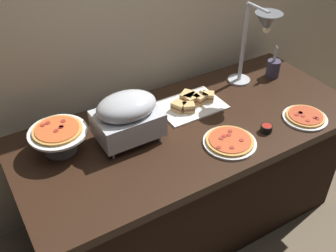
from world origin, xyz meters
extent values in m
plane|color=brown|center=(0.00, 0.00, 0.00)|extent=(8.00, 8.00, 0.00)
cube|color=#C6B593|center=(0.00, 0.50, 1.20)|extent=(4.40, 0.04, 2.40)
cube|color=black|center=(0.00, 0.00, 0.73)|extent=(1.90, 0.84, 0.05)
cube|color=black|center=(0.00, 0.00, 0.35)|extent=(1.75, 0.74, 0.71)
cylinder|color=#B7BABF|center=(-0.47, -0.03, 0.78)|extent=(0.01, 0.01, 0.04)
cylinder|color=#B7BABF|center=(-0.21, -0.03, 0.78)|extent=(0.01, 0.01, 0.04)
cylinder|color=#B7BABF|center=(-0.47, 0.16, 0.78)|extent=(0.01, 0.01, 0.04)
cylinder|color=#B7BABF|center=(-0.21, 0.16, 0.78)|extent=(0.01, 0.01, 0.04)
cube|color=#B7BABF|center=(-0.34, 0.06, 0.86)|extent=(0.32, 0.23, 0.13)
ellipsoid|color=#B7BABF|center=(-0.34, 0.06, 0.96)|extent=(0.31, 0.22, 0.12)
cylinder|color=#B7BABF|center=(0.52, 0.23, 0.77)|extent=(0.14, 0.14, 0.01)
cylinder|color=#B7BABF|center=(0.52, 0.23, 1.01)|extent=(0.02, 0.02, 0.49)
cylinder|color=#B7BABF|center=(0.52, 0.15, 1.26)|extent=(0.02, 0.17, 0.02)
cone|color=#595B60|center=(0.52, 0.07, 1.21)|extent=(0.15, 0.15, 0.10)
sphere|color=#F9EAB2|center=(0.52, 0.07, 1.17)|extent=(0.04, 0.04, 0.04)
cylinder|color=white|center=(0.56, -0.27, 0.77)|extent=(0.24, 0.24, 0.01)
cylinder|color=#C68E42|center=(0.56, -0.27, 0.78)|extent=(0.21, 0.21, 0.01)
cylinder|color=#AD3D1E|center=(0.56, -0.27, 0.79)|extent=(0.18, 0.18, 0.00)
cylinder|color=maroon|center=(0.54, -0.28, 0.79)|extent=(0.02, 0.02, 0.00)
cylinder|color=maroon|center=(0.55, -0.25, 0.79)|extent=(0.02, 0.02, 0.00)
cylinder|color=maroon|center=(0.52, -0.25, 0.79)|extent=(0.02, 0.02, 0.00)
cylinder|color=maroon|center=(0.53, -0.32, 0.79)|extent=(0.02, 0.02, 0.00)
cylinder|color=maroon|center=(0.55, -0.25, 0.79)|extent=(0.02, 0.02, 0.00)
cylinder|color=maroon|center=(0.59, -0.32, 0.79)|extent=(0.02, 0.02, 0.00)
cylinder|color=maroon|center=(0.59, -0.33, 0.79)|extent=(0.02, 0.02, 0.00)
cylinder|color=white|center=(0.08, -0.23, 0.77)|extent=(0.27, 0.27, 0.01)
cylinder|color=#C68E42|center=(0.08, -0.23, 0.78)|extent=(0.24, 0.24, 0.01)
cylinder|color=#B74723|center=(0.08, -0.23, 0.79)|extent=(0.21, 0.21, 0.00)
cylinder|color=maroon|center=(0.12, -0.27, 0.79)|extent=(0.02, 0.02, 0.00)
cylinder|color=maroon|center=(0.09, -0.20, 0.79)|extent=(0.02, 0.02, 0.00)
cylinder|color=maroon|center=(0.12, -0.18, 0.79)|extent=(0.02, 0.02, 0.00)
cylinder|color=maroon|center=(-0.01, -0.25, 0.79)|extent=(0.02, 0.02, 0.00)
cylinder|color=maroon|center=(0.05, -0.29, 0.79)|extent=(0.02, 0.02, 0.00)
cylinder|color=maroon|center=(0.07, -0.19, 0.79)|extent=(0.02, 0.02, 0.00)
cylinder|color=maroon|center=(0.04, -0.20, 0.79)|extent=(0.02, 0.02, 0.00)
cylinder|color=#595B60|center=(-0.67, 0.16, 0.81)|extent=(0.02, 0.02, 0.11)
cylinder|color=#595B60|center=(-0.67, 0.16, 0.76)|extent=(0.16, 0.16, 0.01)
cylinder|color=white|center=(-0.67, 0.16, 0.88)|extent=(0.29, 0.29, 0.01)
cylinder|color=#C68E42|center=(-0.67, 0.16, 0.89)|extent=(0.24, 0.24, 0.01)
cylinder|color=#C65628|center=(-0.67, 0.16, 0.90)|extent=(0.21, 0.21, 0.00)
cylinder|color=maroon|center=(-0.69, 0.22, 0.90)|extent=(0.02, 0.02, 0.00)
cylinder|color=maroon|center=(-0.68, 0.14, 0.90)|extent=(0.02, 0.02, 0.00)
cylinder|color=maroon|center=(-0.72, 0.21, 0.90)|extent=(0.02, 0.02, 0.00)
cylinder|color=maroon|center=(-0.62, 0.20, 0.90)|extent=(0.02, 0.02, 0.00)
cylinder|color=maroon|center=(-0.65, 0.15, 0.90)|extent=(0.02, 0.02, 0.00)
cylinder|color=maroon|center=(-0.65, 0.16, 0.90)|extent=(0.02, 0.02, 0.00)
cube|color=white|center=(0.09, 0.15, 0.77)|extent=(0.37, 0.27, 0.01)
cube|color=tan|center=(0.10, 0.20, 0.78)|extent=(0.11, 0.10, 0.02)
cube|color=brown|center=(0.10, 0.20, 0.80)|extent=(0.11, 0.10, 0.01)
cube|color=tan|center=(0.10, 0.20, 0.81)|extent=(0.11, 0.10, 0.02)
cube|color=tan|center=(0.01, 0.14, 0.78)|extent=(0.08, 0.09, 0.02)
cube|color=brown|center=(0.01, 0.14, 0.80)|extent=(0.08, 0.09, 0.01)
cube|color=tan|center=(0.01, 0.14, 0.81)|extent=(0.08, 0.09, 0.02)
cube|color=tan|center=(0.21, 0.14, 0.78)|extent=(0.09, 0.08, 0.02)
cube|color=brown|center=(0.21, 0.14, 0.80)|extent=(0.09, 0.08, 0.01)
cube|color=tan|center=(0.21, 0.14, 0.81)|extent=(0.09, 0.08, 0.02)
cube|color=tan|center=(0.16, 0.15, 0.78)|extent=(0.09, 0.08, 0.02)
cube|color=brown|center=(0.16, 0.15, 0.80)|extent=(0.09, 0.08, 0.01)
cube|color=tan|center=(0.16, 0.15, 0.81)|extent=(0.09, 0.08, 0.02)
cube|color=tan|center=(0.05, 0.10, 0.78)|extent=(0.08, 0.08, 0.02)
cube|color=brown|center=(0.05, 0.10, 0.80)|extent=(0.08, 0.08, 0.01)
cube|color=tan|center=(0.05, 0.10, 0.81)|extent=(0.08, 0.08, 0.02)
cube|color=tan|center=(0.11, 0.16, 0.78)|extent=(0.08, 0.07, 0.02)
cube|color=brown|center=(0.11, 0.16, 0.80)|extent=(0.08, 0.07, 0.01)
cube|color=tan|center=(0.11, 0.16, 0.81)|extent=(0.08, 0.07, 0.02)
cylinder|color=black|center=(0.31, -0.25, 0.78)|extent=(0.06, 0.06, 0.04)
cylinder|color=maroon|center=(0.31, -0.25, 0.79)|extent=(0.05, 0.05, 0.01)
cylinder|color=#383347|center=(0.73, 0.17, 0.82)|extent=(0.08, 0.08, 0.11)
cylinder|color=#B7BABF|center=(0.73, 0.16, 0.88)|extent=(0.01, 0.02, 0.17)
cylinder|color=#B7BABF|center=(0.72, 0.16, 0.89)|extent=(0.01, 0.02, 0.19)
cylinder|color=#B7BABF|center=(0.74, 0.17, 0.88)|extent=(0.02, 0.01, 0.18)
camera|label=1|loc=(-0.99, -1.40, 2.05)|focal=42.55mm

